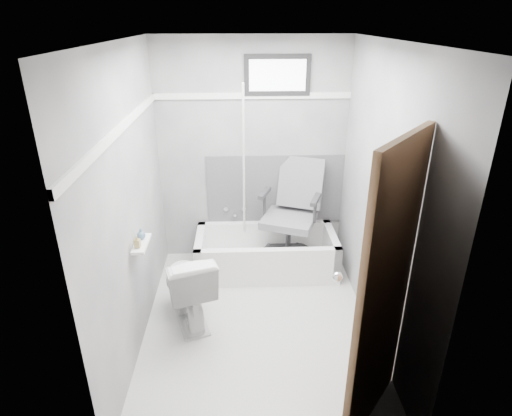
{
  "coord_description": "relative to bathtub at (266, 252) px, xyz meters",
  "views": [
    {
      "loc": [
        -0.14,
        -3.1,
        2.55
      ],
      "look_at": [
        0.0,
        0.35,
        1.0
      ],
      "focal_mm": 30.0,
      "sensor_mm": 36.0,
      "label": 1
    }
  ],
  "objects": [
    {
      "name": "floor",
      "position": [
        -0.13,
        -0.93,
        -0.21
      ],
      "size": [
        2.6,
        2.6,
        0.0
      ],
      "primitive_type": "plane",
      "color": "silver",
      "rests_on": "ground"
    },
    {
      "name": "ceiling",
      "position": [
        -0.13,
        -0.93,
        2.19
      ],
      "size": [
        2.6,
        2.6,
        0.0
      ],
      "primitive_type": "plane",
      "rotation": [
        3.14,
        0.0,
        0.0
      ],
      "color": "silver",
      "rests_on": "floor"
    },
    {
      "name": "wall_back",
      "position": [
        -0.13,
        0.37,
        0.99
      ],
      "size": [
        2.0,
        0.02,
        2.4
      ],
      "primitive_type": "cube",
      "color": "slate",
      "rests_on": "floor"
    },
    {
      "name": "wall_front",
      "position": [
        -0.13,
        -2.23,
        0.99
      ],
      "size": [
        2.0,
        0.02,
        2.4
      ],
      "primitive_type": "cube",
      "color": "slate",
      "rests_on": "floor"
    },
    {
      "name": "wall_left",
      "position": [
        -1.13,
        -0.93,
        0.99
      ],
      "size": [
        0.02,
        2.6,
        2.4
      ],
      "primitive_type": "cube",
      "color": "slate",
      "rests_on": "floor"
    },
    {
      "name": "wall_right",
      "position": [
        0.87,
        -0.93,
        0.99
      ],
      "size": [
        0.02,
        2.6,
        2.4
      ],
      "primitive_type": "cube",
      "color": "slate",
      "rests_on": "floor"
    },
    {
      "name": "bathtub",
      "position": [
        0.0,
        0.0,
        0.0
      ],
      "size": [
        1.5,
        0.7,
        0.42
      ],
      "primitive_type": null,
      "color": "white",
      "rests_on": "floor"
    },
    {
      "name": "office_chair",
      "position": [
        0.24,
        0.04,
        0.45
      ],
      "size": [
        0.8,
        0.8,
        1.08
      ],
      "primitive_type": null,
      "rotation": [
        0.0,
        0.0,
        -0.37
      ],
      "color": "#5E5D62",
      "rests_on": "bathtub"
    },
    {
      "name": "toilet",
      "position": [
        -0.75,
        -0.83,
        0.15
      ],
      "size": [
        0.62,
        0.83,
        0.72
      ],
      "primitive_type": "imported",
      "rotation": [
        0.0,
        0.0,
        3.46
      ],
      "color": "white",
      "rests_on": "floor"
    },
    {
      "name": "door",
      "position": [
        0.85,
        -2.21,
        0.79
      ],
      "size": [
        0.78,
        0.78,
        2.0
      ],
      "primitive_type": null,
      "color": "#51391E",
      "rests_on": "floor"
    },
    {
      "name": "window",
      "position": [
        0.12,
        0.36,
        1.81
      ],
      "size": [
        0.66,
        0.04,
        0.4
      ],
      "primitive_type": null,
      "color": "black",
      "rests_on": "wall_back"
    },
    {
      "name": "backerboard",
      "position": [
        0.12,
        0.36,
        0.59
      ],
      "size": [
        1.5,
        0.02,
        0.78
      ],
      "primitive_type": "cube",
      "color": "#4C4C4F",
      "rests_on": "wall_back"
    },
    {
      "name": "trim_back",
      "position": [
        -0.13,
        0.36,
        1.61
      ],
      "size": [
        2.0,
        0.02,
        0.06
      ],
      "primitive_type": "cube",
      "color": "white",
      "rests_on": "wall_back"
    },
    {
      "name": "trim_left",
      "position": [
        -1.12,
        -0.93,
        1.61
      ],
      "size": [
        0.02,
        2.6,
        0.06
      ],
      "primitive_type": "cube",
      "color": "white",
      "rests_on": "wall_left"
    },
    {
      "name": "pole",
      "position": [
        -0.23,
        0.13,
        0.84
      ],
      "size": [
        0.02,
        0.41,
        1.92
      ],
      "primitive_type": "cylinder",
      "rotation": [
        0.2,
        0.0,
        0.0
      ],
      "color": "silver",
      "rests_on": "bathtub"
    },
    {
      "name": "shelf",
      "position": [
        -1.06,
        -1.01,
        0.69
      ],
      "size": [
        0.1,
        0.32,
        0.02
      ],
      "primitive_type": "cube",
      "color": "white",
      "rests_on": "wall_left"
    },
    {
      "name": "soap_bottle_a",
      "position": [
        -1.07,
        -1.09,
        0.76
      ],
      "size": [
        0.05,
        0.05,
        0.1
      ],
      "primitive_type": "imported",
      "rotation": [
        0.0,
        0.0,
        -0.08
      ],
      "color": "#A48F52",
      "rests_on": "shelf"
    },
    {
      "name": "soap_bottle_b",
      "position": [
        -1.07,
        -0.95,
        0.75
      ],
      "size": [
        0.08,
        0.08,
        0.09
      ],
      "primitive_type": "imported",
      "rotation": [
        0.0,
        0.0,
        0.13
      ],
      "color": "#45647F",
      "rests_on": "shelf"
    },
    {
      "name": "faucet",
      "position": [
        -0.33,
        0.34,
        0.34
      ],
      "size": [
        0.26,
        0.1,
        0.16
      ],
      "primitive_type": null,
      "color": "silver",
      "rests_on": "wall_back"
    }
  ]
}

